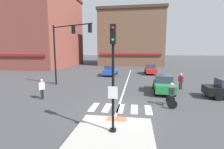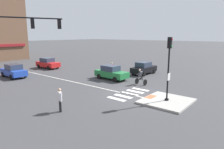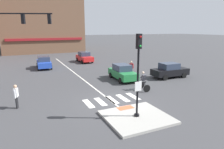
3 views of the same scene
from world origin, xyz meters
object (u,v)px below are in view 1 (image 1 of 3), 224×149
at_px(cyclist, 171,94).
at_px(traffic_light_mast, 65,43).
at_px(pedestrian_at_curb_left, 42,87).
at_px(pedestrian_waiting_far_side, 181,80).
at_px(car_red_eastbound_distant, 150,69).
at_px(car_green_eastbound_mid, 163,84).
at_px(signal_pole, 113,69).
at_px(car_blue_westbound_distant, 110,70).

bearing_deg(cyclist, traffic_light_mast, 152.59).
distance_m(cyclist, pedestrian_at_curb_left, 10.09).
bearing_deg(traffic_light_mast, pedestrian_at_curb_left, -88.07).
bearing_deg(pedestrian_waiting_far_side, traffic_light_mast, -178.79).
distance_m(car_red_eastbound_distant, cyclist, 16.80).
bearing_deg(cyclist, pedestrian_waiting_far_side, 70.04).
bearing_deg(traffic_light_mast, car_green_eastbound_mid, -6.90).
xyz_separation_m(traffic_light_mast, car_red_eastbound_distant, (10.13, 11.48, -3.92)).
bearing_deg(car_green_eastbound_mid, pedestrian_at_curb_left, -159.32).
height_order(car_red_eastbound_distant, cyclist, cyclist).
height_order(signal_pole, cyclist, signal_pole).
distance_m(traffic_light_mast, pedestrian_waiting_far_side, 12.85).
xyz_separation_m(car_red_eastbound_distant, pedestrian_at_curb_left, (-9.96, -16.56, 0.17)).
bearing_deg(car_blue_westbound_distant, cyclist, -64.66).
bearing_deg(car_red_eastbound_distant, car_green_eastbound_mid, -89.09).
relative_size(car_green_eastbound_mid, pedestrian_at_curb_left, 2.50).
bearing_deg(signal_pole, car_blue_westbound_distant, 99.64).
distance_m(pedestrian_at_curb_left, pedestrian_waiting_far_side, 13.24).
relative_size(signal_pole, pedestrian_waiting_far_side, 2.94).
relative_size(traffic_light_mast, car_green_eastbound_mid, 1.63).
height_order(traffic_light_mast, pedestrian_waiting_far_side, traffic_light_mast).
bearing_deg(pedestrian_at_curb_left, cyclist, -1.34).
relative_size(signal_pole, traffic_light_mast, 0.72).
relative_size(car_green_eastbound_mid, car_blue_westbound_distant, 1.00).
bearing_deg(car_green_eastbound_mid, car_blue_westbound_distant, 123.90).
height_order(car_red_eastbound_distant, pedestrian_waiting_far_side, pedestrian_waiting_far_side).
bearing_deg(car_red_eastbound_distant, pedestrian_at_curb_left, -121.01).
distance_m(traffic_light_mast, car_blue_westbound_distant, 10.30).
relative_size(car_red_eastbound_distant, pedestrian_waiting_far_side, 2.49).
xyz_separation_m(car_blue_westbound_distant, cyclist, (6.71, -14.16, 0.06)).
height_order(signal_pole, car_red_eastbound_distant, signal_pole).
bearing_deg(pedestrian_waiting_far_side, pedestrian_at_curb_left, -156.20).
height_order(traffic_light_mast, cyclist, traffic_light_mast).
bearing_deg(car_red_eastbound_distant, car_blue_westbound_distant, -158.11).
bearing_deg(traffic_light_mast, pedestrian_waiting_far_side, 1.21).
bearing_deg(cyclist, car_blue_westbound_distant, 115.34).
relative_size(car_green_eastbound_mid, pedestrian_waiting_far_side, 2.50).
distance_m(car_red_eastbound_distant, pedestrian_waiting_far_side, 11.43).
height_order(signal_pole, car_green_eastbound_mid, signal_pole).
height_order(car_blue_westbound_distant, pedestrian_at_curb_left, pedestrian_at_curb_left).
xyz_separation_m(cyclist, pedestrian_waiting_far_side, (2.03, 5.58, 0.11)).
relative_size(cyclist, pedestrian_waiting_far_side, 1.01).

